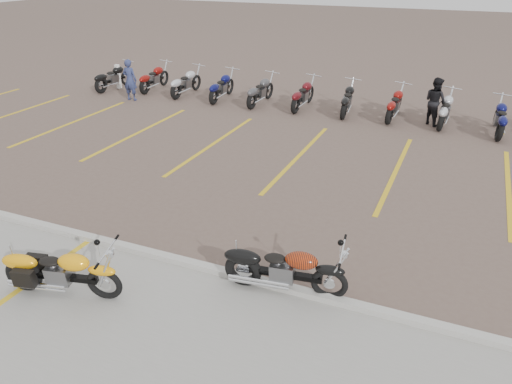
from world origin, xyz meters
TOP-DOWN VIEW (x-y plane):
  - ground at (0.00, 0.00)m, footprint 100.00×100.00m
  - concrete_apron at (0.00, -4.50)m, footprint 60.00×5.00m
  - curb at (0.00, -2.00)m, footprint 60.00×0.18m
  - parking_stripes at (0.00, 4.00)m, footprint 38.00×5.50m
  - yellow_cruiser at (-1.54, -3.55)m, footprint 2.04×0.60m
  - flame_cruiser at (1.79, -2.02)m, footprint 2.09×0.44m
  - person_a at (-8.01, 7.20)m, footprint 0.59×0.41m
  - person_b at (3.14, 8.62)m, footprint 0.97×0.95m
  - bollard at (-9.66, 8.56)m, footprint 0.17×0.17m
  - bg_bike_row at (-1.50, 8.63)m, footprint 17.19×2.01m

SIDE VIEW (x-z plane):
  - ground at x=0.00m, z-range 0.00..0.00m
  - parking_stripes at x=0.00m, z-range 0.00..0.01m
  - concrete_apron at x=0.00m, z-range 0.00..0.01m
  - curb at x=0.00m, z-range 0.00..0.12m
  - yellow_cruiser at x=-1.54m, z-range 0.00..0.85m
  - flame_cruiser at x=1.79m, z-range 0.00..0.86m
  - bollard at x=-9.66m, z-range 0.00..1.00m
  - bg_bike_row at x=-1.50m, z-range 0.00..1.10m
  - person_b at x=3.14m, z-range 0.00..1.58m
  - person_a at x=-8.01m, z-range 0.00..1.58m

